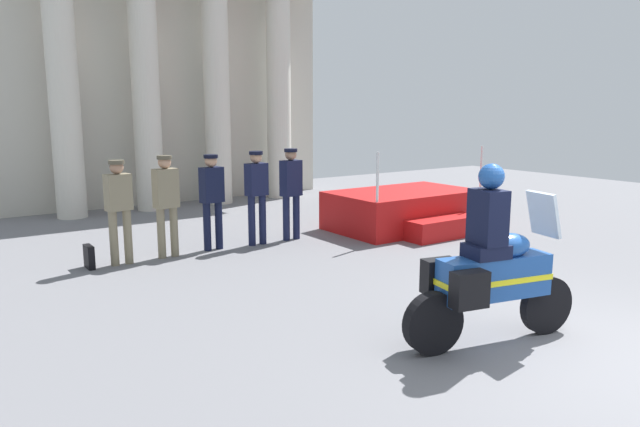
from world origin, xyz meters
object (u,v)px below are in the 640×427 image
(reviewing_stand, at_px, (405,211))
(officer_in_row_0, at_px, (119,204))
(officer_in_row_1, at_px, (166,198))
(officer_in_row_2, at_px, (212,194))
(officer_in_row_4, at_px, (291,187))
(motorcycle_with_rider, at_px, (489,271))
(briefcase_on_ground, at_px, (89,257))
(officer_in_row_3, at_px, (257,190))

(reviewing_stand, xyz_separation_m, officer_in_row_0, (-5.61, 0.46, 0.60))
(reviewing_stand, distance_m, officer_in_row_1, 4.90)
(officer_in_row_1, xyz_separation_m, officer_in_row_2, (0.84, 0.06, -0.02))
(officer_in_row_4, bearing_deg, officer_in_row_2, -11.92)
(motorcycle_with_rider, bearing_deg, officer_in_row_0, 124.34)
(officer_in_row_0, distance_m, officer_in_row_4, 3.15)
(officer_in_row_4, distance_m, briefcase_on_ground, 3.73)
(officer_in_row_2, distance_m, briefcase_on_ground, 2.24)
(officer_in_row_3, height_order, motorcycle_with_rider, motorcycle_with_rider)
(officer_in_row_4, distance_m, motorcycle_with_rider, 5.48)
(officer_in_row_4, xyz_separation_m, motorcycle_with_rider, (-0.97, -5.39, -0.21))
(officer_in_row_1, height_order, officer_in_row_3, officer_in_row_3)
(officer_in_row_0, bearing_deg, reviewing_stand, 166.89)
(reviewing_stand, distance_m, motorcycle_with_rider, 6.02)
(officer_in_row_0, distance_m, officer_in_row_1, 0.78)
(officer_in_row_0, relative_size, briefcase_on_ground, 4.58)
(officer_in_row_2, distance_m, motorcycle_with_rider, 5.52)
(motorcycle_with_rider, height_order, briefcase_on_ground, motorcycle_with_rider)
(officer_in_row_4, bearing_deg, officer_in_row_1, -9.27)
(officer_in_row_0, height_order, officer_in_row_4, officer_in_row_4)
(motorcycle_with_rider, bearing_deg, officer_in_row_3, 99.72)
(officer_in_row_3, xyz_separation_m, briefcase_on_ground, (-2.91, 0.07, -0.82))
(officer_in_row_1, relative_size, briefcase_on_ground, 4.68)
(officer_in_row_2, xyz_separation_m, motorcycle_with_rider, (0.57, -5.49, -0.18))
(reviewing_stand, xyz_separation_m, officer_in_row_1, (-4.83, 0.50, 0.62))
(officer_in_row_4, relative_size, briefcase_on_ground, 4.73)
(motorcycle_with_rider, relative_size, briefcase_on_ground, 5.74)
(reviewing_stand, height_order, officer_in_row_0, reviewing_stand)
(motorcycle_with_rider, bearing_deg, officer_in_row_2, 108.26)
(briefcase_on_ground, bearing_deg, officer_in_row_3, -1.34)
(officer_in_row_1, xyz_separation_m, briefcase_on_ground, (-1.25, 0.03, -0.81))
(officer_in_row_1, bearing_deg, briefcase_on_ground, -9.53)
(officer_in_row_2, bearing_deg, officer_in_row_4, 168.08)
(reviewing_stand, height_order, officer_in_row_3, officer_in_row_3)
(officer_in_row_0, height_order, motorcycle_with_rider, motorcycle_with_rider)
(officer_in_row_1, relative_size, officer_in_row_3, 1.00)
(officer_in_row_3, bearing_deg, officer_in_row_2, -15.51)
(officer_in_row_3, bearing_deg, briefcase_on_ground, -9.73)
(reviewing_stand, distance_m, briefcase_on_ground, 6.11)
(officer_in_row_0, relative_size, officer_in_row_1, 0.98)
(reviewing_stand, xyz_separation_m, officer_in_row_2, (-4.00, 0.56, 0.60))
(officer_in_row_0, xyz_separation_m, briefcase_on_ground, (-0.48, 0.06, -0.80))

